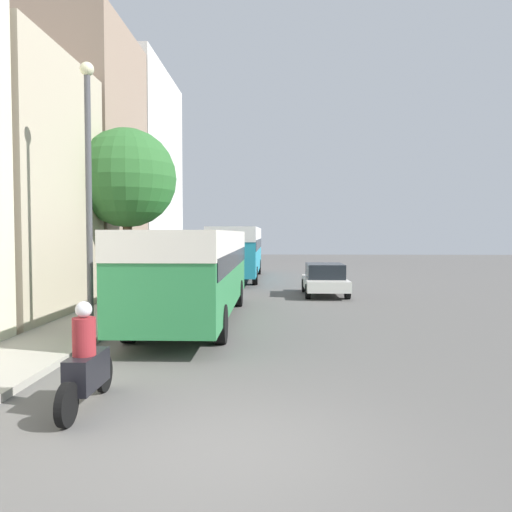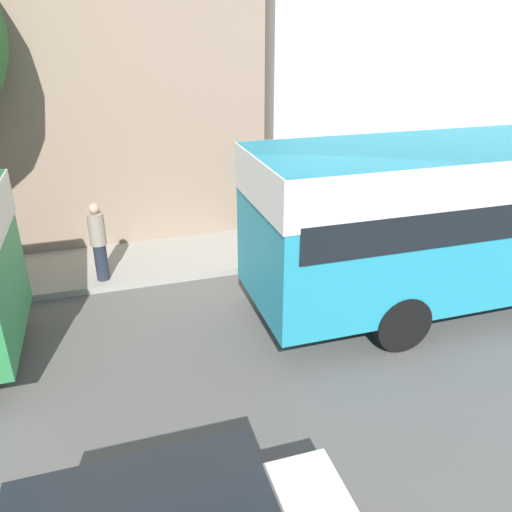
% 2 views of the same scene
% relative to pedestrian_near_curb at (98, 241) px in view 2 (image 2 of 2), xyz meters
% --- Properties ---
extents(pedestrian_near_curb, '(0.33, 0.33, 1.68)m').
position_rel_pedestrian_near_curb_xyz_m(pedestrian_near_curb, '(0.00, 0.00, 0.00)').
color(pedestrian_near_curb, '#232838').
rests_on(pedestrian_near_curb, sidewalk).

